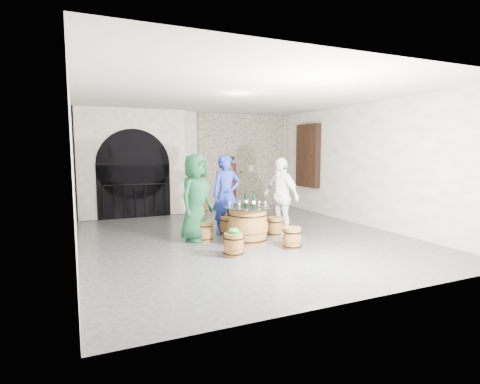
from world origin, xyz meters
name	(u,v)px	position (x,y,z in m)	size (l,w,h in m)	color
ground	(242,236)	(0.00, 0.00, 0.00)	(8.00, 8.00, 0.00)	#303133
wall_back	(192,162)	(0.00, 4.00, 1.60)	(8.00, 8.00, 0.00)	white
wall_front	(369,181)	(0.00, -4.00, 1.60)	(8.00, 8.00, 0.00)	white
wall_left	(73,171)	(-3.50, 0.00, 1.60)	(8.00, 8.00, 0.00)	white
wall_right	(363,165)	(3.50, 0.00, 1.60)	(8.00, 8.00, 0.00)	white
ceiling	(242,95)	(0.00, 0.00, 3.20)	(8.00, 8.00, 0.00)	beige
stone_facing_panel	(243,161)	(1.80, 3.94, 1.60)	(3.20, 0.12, 3.18)	#AEA38A
arched_opening	(133,164)	(-1.90, 3.74, 1.58)	(3.10, 0.60, 3.19)	white
shuttered_window	(308,156)	(3.38, 2.40, 1.80)	(0.23, 1.10, 2.00)	black
barrel_table	(248,225)	(-0.16, -0.64, 0.40)	(1.05, 1.05, 0.81)	brown
barrel_stool_left	(204,231)	(-0.94, -0.05, 0.22)	(0.40, 0.40, 0.44)	brown
barrel_stool_far	(228,225)	(-0.22, 0.33, 0.22)	(0.40, 0.40, 0.44)	brown
barrel_stool_right	(276,227)	(0.74, -0.25, 0.22)	(0.40, 0.40, 0.44)	brown
barrel_stool_near_right	(292,238)	(0.49, -1.38, 0.22)	(0.40, 0.40, 0.44)	brown
barrel_stool_near_left	(234,245)	(-0.80, -1.38, 0.22)	(0.40, 0.40, 0.44)	brown
green_cap	(234,231)	(-0.80, -1.39, 0.48)	(0.25, 0.20, 0.11)	#0D8F2C
person_green	(196,198)	(-1.09, 0.06, 0.96)	(0.93, 0.61, 1.91)	#124025
person_blue	(226,195)	(-0.23, 0.42, 0.94)	(0.68, 0.45, 1.88)	#1B2D97
person_white	(281,196)	(0.91, -0.18, 0.91)	(1.07, 0.44, 1.82)	white
wine_bottle_left	(246,200)	(-0.17, -0.59, 0.94)	(0.08, 0.08, 0.32)	black
wine_bottle_center	(254,201)	(-0.09, -0.77, 0.94)	(0.08, 0.08, 0.32)	black
wine_bottle_right	(246,199)	(-0.12, -0.45, 0.94)	(0.08, 0.08, 0.32)	black
tasting_glass_a	(239,206)	(-0.41, -0.77, 0.85)	(0.05, 0.05, 0.10)	#AC5E21
tasting_glass_b	(259,203)	(0.11, -0.64, 0.85)	(0.05, 0.05, 0.10)	#AC5E21
tasting_glass_c	(240,203)	(-0.25, -0.42, 0.85)	(0.05, 0.05, 0.10)	#AC5E21
tasting_glass_d	(254,202)	(0.10, -0.42, 0.85)	(0.05, 0.05, 0.10)	#AC5E21
tasting_glass_e	(265,204)	(0.20, -0.74, 0.85)	(0.05, 0.05, 0.10)	#AC5E21
tasting_glass_f	(230,204)	(-0.51, -0.49, 0.85)	(0.05, 0.05, 0.10)	#AC5E21
side_barrel	(199,203)	(0.04, 3.38, 0.34)	(0.51, 0.51, 0.68)	brown
corking_press	(230,179)	(1.19, 3.68, 1.03)	(0.73, 0.42, 1.77)	#460B0B
control_box	(251,169)	(2.05, 3.86, 1.35)	(0.18, 0.10, 0.22)	silver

